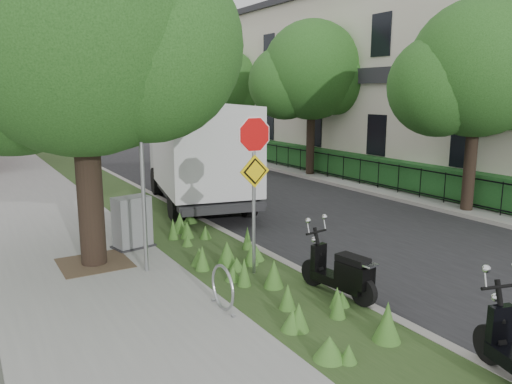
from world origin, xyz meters
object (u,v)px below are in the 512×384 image
(scooter_near, at_px, (345,277))
(utility_cabinet, at_px, (132,223))
(box_truck, at_px, (199,151))
(sign_assembly, at_px, (254,163))

(scooter_near, distance_m, utility_cabinet, 5.31)
(utility_cabinet, bearing_deg, scooter_near, -64.55)
(scooter_near, xyz_separation_m, box_truck, (0.97, 8.16, 1.31))
(scooter_near, relative_size, box_truck, 0.26)
(scooter_near, relative_size, utility_cabinet, 1.42)
(sign_assembly, relative_size, scooter_near, 1.91)
(sign_assembly, bearing_deg, utility_cabinet, 118.04)
(utility_cabinet, bearing_deg, box_truck, 46.11)
(sign_assembly, height_order, scooter_near, sign_assembly)
(scooter_near, height_order, box_truck, box_truck)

